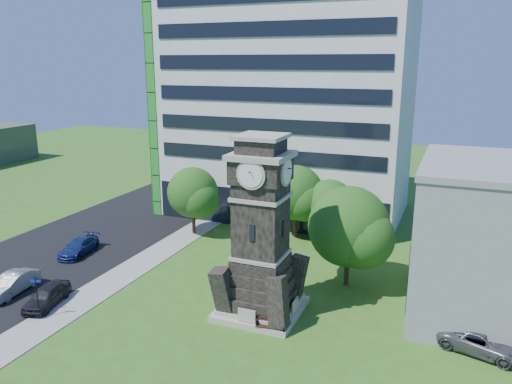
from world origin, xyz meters
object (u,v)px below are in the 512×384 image
at_px(car_street_south, 47,296).
at_px(park_bench, 271,325).
at_px(clock_tower, 261,239).
at_px(car_street_mid, 12,284).
at_px(car_street_north, 79,247).
at_px(car_east_lot, 482,342).
at_px(street_sign, 37,294).

height_order(car_street_south, park_bench, car_street_south).
distance_m(clock_tower, car_street_mid, 19.13).
xyz_separation_m(car_street_mid, car_street_north, (-0.85, 8.04, -0.07)).
relative_size(clock_tower, car_east_lot, 2.47).
bearing_deg(clock_tower, car_street_south, -161.16).
relative_size(car_east_lot, park_bench, 2.61).
relative_size(clock_tower, car_street_south, 2.86).
relative_size(car_street_south, park_bench, 2.25).
bearing_deg(car_street_north, clock_tower, -19.56).
bearing_deg(park_bench, car_street_south, -178.01).
bearing_deg(park_bench, street_sign, -171.68).
bearing_deg(clock_tower, park_bench, -55.30).
distance_m(car_street_mid, car_east_lot, 32.33).
relative_size(clock_tower, car_street_north, 2.62).
relative_size(car_street_mid, park_bench, 2.39).
xyz_separation_m(clock_tower, car_east_lot, (13.92, 0.26, -4.59)).
bearing_deg(car_east_lot, car_street_mid, 113.68).
distance_m(car_street_south, park_bench, 16.09).
height_order(car_street_south, car_street_mid, car_street_mid).
distance_m(clock_tower, street_sign, 15.26).
bearing_deg(clock_tower, car_east_lot, 1.06).
bearing_deg(car_street_mid, car_east_lot, 2.00).
distance_m(car_street_south, car_east_lot, 28.63).
bearing_deg(street_sign, car_street_north, 101.45).
bearing_deg(car_street_north, park_bench, -24.96).
bearing_deg(car_street_south, clock_tower, 6.21).
height_order(clock_tower, street_sign, clock_tower).
distance_m(car_street_south, car_street_north, 9.73).
relative_size(car_street_mid, street_sign, 1.59).
bearing_deg(car_street_north, car_street_south, -69.90).
xyz_separation_m(car_street_south, street_sign, (0.87, -1.60, 1.06)).
relative_size(clock_tower, park_bench, 6.43).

